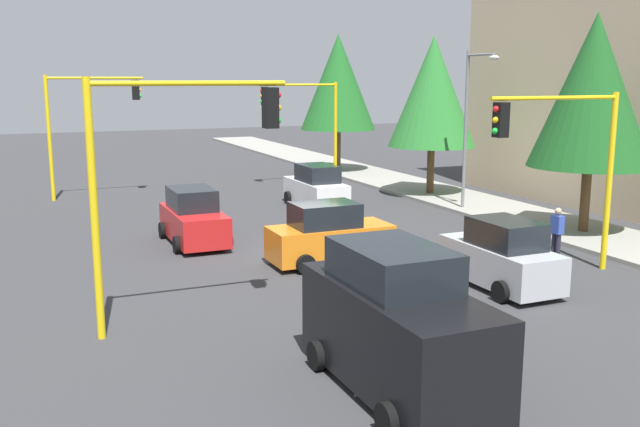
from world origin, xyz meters
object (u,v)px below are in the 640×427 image
object	(u,v)px
street_lamp_curbside	(471,113)
traffic_signal_far_left	(305,113)
tree_roadside_near	(593,91)
car_silver	(501,257)
traffic_signal_near_right	(172,154)
traffic_signal_near_left	(564,147)
delivery_van_black	(397,325)
car_red	(193,219)
tree_roadside_mid	(433,92)
car_white	(316,188)
pedestrian_crossing	(557,232)
car_orange	(329,236)
tree_roadside_far	(338,82)
traffic_signal_far_right	(86,112)

from	to	relation	value
street_lamp_curbside	traffic_signal_far_left	bearing A→B (deg)	-161.33
tree_roadside_near	car_silver	size ratio (longest dim) A/B	2.13
traffic_signal_near_right	traffic_signal_near_left	size ratio (longest dim) A/B	1.08
delivery_van_black	car_red	xyz separation A→B (m)	(-13.51, -0.66, -0.39)
tree_roadside_mid	car_white	world-z (taller)	tree_roadside_mid
car_red	tree_roadside_mid	bearing A→B (deg)	112.44
pedestrian_crossing	car_orange	bearing A→B (deg)	-109.08
pedestrian_crossing	tree_roadside_far	bearing A→B (deg)	173.68
traffic_signal_far_left	traffic_signal_near_left	size ratio (longest dim) A/B	1.04
traffic_signal_near_right	car_silver	world-z (taller)	traffic_signal_near_right
delivery_van_black	traffic_signal_near_left	bearing A→B (deg)	121.05
traffic_signal_near_left	delivery_van_black	xyz separation A→B (m)	(5.02, -8.34, -2.57)
tree_roadside_mid	car_silver	xyz separation A→B (m)	(14.36, -6.67, -4.27)
street_lamp_curbside	tree_roadside_far	xyz separation A→B (m)	(-14.39, 0.30, 1.23)
tree_roadside_near	tree_roadside_far	bearing A→B (deg)	-177.14
car_white	car_red	size ratio (longest dim) A/B	1.01
traffic_signal_far_right	delivery_van_black	xyz separation A→B (m)	(25.02, 3.06, -2.94)
tree_roadside_mid	car_red	xyz separation A→B (m)	(5.51, -13.35, -4.27)
traffic_signal_near_right	traffic_signal_far_right	xyz separation A→B (m)	(-20.00, -0.02, 0.08)
traffic_signal_near_left	car_orange	distance (m)	7.56
traffic_signal_near_right	tree_roadside_near	size ratio (longest dim) A/B	0.72
delivery_van_black	car_orange	xyz separation A→B (m)	(-9.02, 2.65, -0.39)
car_orange	car_red	bearing A→B (deg)	-143.59
traffic_signal_far_left	car_white	xyz separation A→B (m)	(6.68, -2.21, -3.09)
car_orange	car_silver	xyz separation A→B (m)	(4.36, 3.37, -0.00)
traffic_signal_near_left	tree_roadside_mid	xyz separation A→B (m)	(-14.00, 4.34, 1.32)
traffic_signal_near_left	tree_roadside_near	bearing A→B (deg)	129.56
traffic_signal_far_left	pedestrian_crossing	size ratio (longest dim) A/B	3.31
car_white	pedestrian_crossing	world-z (taller)	car_white
traffic_signal_far_left	delivery_van_black	bearing A→B (deg)	-18.51
traffic_signal_far_right	pedestrian_crossing	bearing A→B (deg)	34.68
car_orange	traffic_signal_near_left	bearing A→B (deg)	54.93
street_lamp_curbside	car_silver	bearing A→B (deg)	-30.50
traffic_signal_near_left	traffic_signal_far_right	world-z (taller)	traffic_signal_far_right
tree_roadside_far	tree_roadside_near	distance (m)	20.03
tree_roadside_far	car_white	world-z (taller)	tree_roadside_far
car_white	tree_roadside_near	bearing A→B (deg)	36.99
traffic_signal_near_right	street_lamp_curbside	size ratio (longest dim) A/B	0.84
traffic_signal_near_left	car_silver	distance (m)	3.78
traffic_signal_far_left	street_lamp_curbside	bearing A→B (deg)	18.67
car_orange	traffic_signal_near_right	bearing A→B (deg)	-54.87
tree_roadside_mid	car_red	size ratio (longest dim) A/B	1.92
tree_roadside_mid	car_red	world-z (taller)	tree_roadside_mid
tree_roadside_far	delivery_van_black	size ratio (longest dim) A/B	1.77
car_white	car_orange	bearing A→B (deg)	-20.67
car_silver	pedestrian_crossing	size ratio (longest dim) A/B	2.26
traffic_signal_far_right	pedestrian_crossing	xyz separation A→B (m)	(18.44, 12.76, -3.31)
traffic_signal_far_right	tree_roadside_near	xyz separation A→B (m)	(16.00, 16.24, 1.15)
traffic_signal_far_right	street_lamp_curbside	distance (m)	18.20
car_silver	traffic_signal_far_right	bearing A→B (deg)	-155.98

